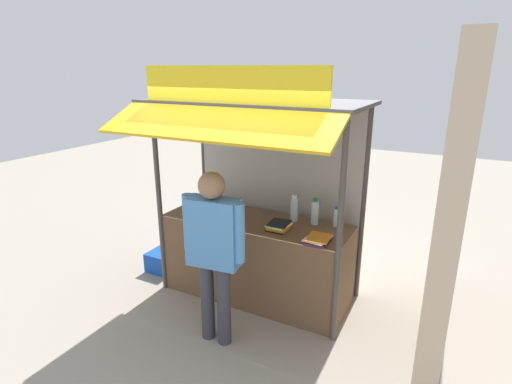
{
  "coord_description": "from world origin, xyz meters",
  "views": [
    {
      "loc": [
        2.03,
        -3.87,
        2.69
      ],
      "look_at": [
        0.0,
        0.0,
        1.33
      ],
      "focal_mm": 28.15,
      "sensor_mm": 36.0,
      "label": 1
    }
  ],
  "objects_px": {
    "water_bottle_back_left": "(336,217)",
    "magazine_stack_rear_center": "(318,239)",
    "magazine_stack_back_right": "(219,214)",
    "magazine_stack_mid_left": "(279,226)",
    "banana_bunch_inner_right": "(299,145)",
    "plastic_crate": "(164,261)",
    "water_bottle_front_right": "(294,209)",
    "water_bottle_far_left": "(315,212)",
    "banana_bunch_leftmost": "(179,131)",
    "vendor_person": "(214,244)"
  },
  "relations": [
    {
      "from": "magazine_stack_rear_center",
      "to": "water_bottle_back_left",
      "type": "bearing_deg",
      "value": 85.69
    },
    {
      "from": "banana_bunch_inner_right",
      "to": "magazine_stack_back_right",
      "type": "bearing_deg",
      "value": 162.15
    },
    {
      "from": "water_bottle_back_left",
      "to": "magazine_stack_mid_left",
      "type": "height_order",
      "value": "water_bottle_back_left"
    },
    {
      "from": "water_bottle_back_left",
      "to": "water_bottle_front_right",
      "type": "bearing_deg",
      "value": -173.15
    },
    {
      "from": "water_bottle_back_left",
      "to": "magazine_stack_rear_center",
      "type": "height_order",
      "value": "water_bottle_back_left"
    },
    {
      "from": "magazine_stack_rear_center",
      "to": "banana_bunch_inner_right",
      "type": "distance_m",
      "value": 1.06
    },
    {
      "from": "water_bottle_far_left",
      "to": "plastic_crate",
      "type": "bearing_deg",
      "value": -173.06
    },
    {
      "from": "banana_bunch_leftmost",
      "to": "water_bottle_back_left",
      "type": "bearing_deg",
      "value": 26.15
    },
    {
      "from": "magazine_stack_mid_left",
      "to": "vendor_person",
      "type": "relative_size",
      "value": 0.16
    },
    {
      "from": "magazine_stack_back_right",
      "to": "vendor_person",
      "type": "bearing_deg",
      "value": -60.09
    },
    {
      "from": "banana_bunch_leftmost",
      "to": "magazine_stack_rear_center",
      "type": "bearing_deg",
      "value": 10.43
    },
    {
      "from": "banana_bunch_inner_right",
      "to": "plastic_crate",
      "type": "height_order",
      "value": "banana_bunch_inner_right"
    },
    {
      "from": "water_bottle_back_left",
      "to": "magazine_stack_back_right",
      "type": "relative_size",
      "value": 0.88
    },
    {
      "from": "water_bottle_back_left",
      "to": "banana_bunch_leftmost",
      "type": "height_order",
      "value": "banana_bunch_leftmost"
    },
    {
      "from": "water_bottle_front_right",
      "to": "magazine_stack_mid_left",
      "type": "height_order",
      "value": "water_bottle_front_right"
    },
    {
      "from": "banana_bunch_inner_right",
      "to": "magazine_stack_rear_center",
      "type": "bearing_deg",
      "value": 64.18
    },
    {
      "from": "banana_bunch_leftmost",
      "to": "plastic_crate",
      "type": "height_order",
      "value": "banana_bunch_leftmost"
    },
    {
      "from": "magazine_stack_back_right",
      "to": "magazine_stack_mid_left",
      "type": "xyz_separation_m",
      "value": [
        0.79,
        0.01,
        -0.01
      ]
    },
    {
      "from": "water_bottle_far_left",
      "to": "water_bottle_back_left",
      "type": "bearing_deg",
      "value": 10.83
    },
    {
      "from": "magazine_stack_back_right",
      "to": "banana_bunch_leftmost",
      "type": "bearing_deg",
      "value": -122.01
    },
    {
      "from": "vendor_person",
      "to": "banana_bunch_leftmost",
      "type": "bearing_deg",
      "value": 139.82
    },
    {
      "from": "magazine_stack_mid_left",
      "to": "banana_bunch_inner_right",
      "type": "bearing_deg",
      "value": -46.67
    },
    {
      "from": "water_bottle_back_left",
      "to": "magazine_stack_rear_center",
      "type": "distance_m",
      "value": 0.49
    },
    {
      "from": "water_bottle_back_left",
      "to": "plastic_crate",
      "type": "distance_m",
      "value": 2.5
    },
    {
      "from": "banana_bunch_leftmost",
      "to": "water_bottle_front_right",
      "type": "bearing_deg",
      "value": 33.46
    },
    {
      "from": "water_bottle_far_left",
      "to": "magazine_stack_rear_center",
      "type": "height_order",
      "value": "water_bottle_far_left"
    },
    {
      "from": "water_bottle_front_right",
      "to": "banana_bunch_inner_right",
      "type": "xyz_separation_m",
      "value": [
        0.31,
        -0.7,
        0.89
      ]
    },
    {
      "from": "vendor_person",
      "to": "plastic_crate",
      "type": "distance_m",
      "value": 1.96
    },
    {
      "from": "water_bottle_far_left",
      "to": "vendor_person",
      "type": "xyz_separation_m",
      "value": [
        -0.6,
        -1.17,
        -0.05
      ]
    },
    {
      "from": "water_bottle_front_right",
      "to": "magazine_stack_back_right",
      "type": "xyz_separation_m",
      "value": [
        -0.83,
        -0.33,
        -0.1
      ]
    },
    {
      "from": "water_bottle_far_left",
      "to": "magazine_stack_rear_center",
      "type": "bearing_deg",
      "value": -65.2
    },
    {
      "from": "water_bottle_front_right",
      "to": "water_bottle_back_left",
      "type": "bearing_deg",
      "value": 6.85
    },
    {
      "from": "water_bottle_back_left",
      "to": "plastic_crate",
      "type": "xyz_separation_m",
      "value": [
        -2.3,
        -0.3,
        -0.95
      ]
    },
    {
      "from": "water_bottle_far_left",
      "to": "banana_bunch_leftmost",
      "type": "relative_size",
      "value": 1.2
    },
    {
      "from": "magazine_stack_back_right",
      "to": "plastic_crate",
      "type": "relative_size",
      "value": 0.7
    },
    {
      "from": "banana_bunch_inner_right",
      "to": "plastic_crate",
      "type": "relative_size",
      "value": 0.76
    },
    {
      "from": "magazine_stack_mid_left",
      "to": "vendor_person",
      "type": "xyz_separation_m",
      "value": [
        -0.31,
        -0.83,
        0.06
      ]
    },
    {
      "from": "water_bottle_far_left",
      "to": "banana_bunch_leftmost",
      "type": "distance_m",
      "value": 1.75
    },
    {
      "from": "magazine_stack_rear_center",
      "to": "magazine_stack_back_right",
      "type": "relative_size",
      "value": 1.15
    },
    {
      "from": "magazine_stack_back_right",
      "to": "magazine_stack_mid_left",
      "type": "height_order",
      "value": "magazine_stack_back_right"
    },
    {
      "from": "water_bottle_far_left",
      "to": "water_bottle_front_right",
      "type": "bearing_deg",
      "value": -177.03
    },
    {
      "from": "water_bottle_far_left",
      "to": "plastic_crate",
      "type": "height_order",
      "value": "water_bottle_far_left"
    },
    {
      "from": "magazine_stack_rear_center",
      "to": "magazine_stack_mid_left",
      "type": "relative_size",
      "value": 1.09
    },
    {
      "from": "water_bottle_front_right",
      "to": "water_bottle_back_left",
      "type": "xyz_separation_m",
      "value": [
        0.48,
        0.06,
        -0.04
      ]
    },
    {
      "from": "water_bottle_front_right",
      "to": "water_bottle_far_left",
      "type": "height_order",
      "value": "water_bottle_front_right"
    },
    {
      "from": "water_bottle_front_right",
      "to": "magazine_stack_back_right",
      "type": "distance_m",
      "value": 0.9
    },
    {
      "from": "banana_bunch_inner_right",
      "to": "vendor_person",
      "type": "relative_size",
      "value": 0.16
    },
    {
      "from": "water_bottle_far_left",
      "to": "water_bottle_back_left",
      "type": "relative_size",
      "value": 1.3
    },
    {
      "from": "water_bottle_far_left",
      "to": "banana_bunch_leftmost",
      "type": "xyz_separation_m",
      "value": [
        -1.3,
        -0.71,
        0.93
      ]
    },
    {
      "from": "magazine_stack_rear_center",
      "to": "vendor_person",
      "type": "relative_size",
      "value": 0.17
    }
  ]
}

